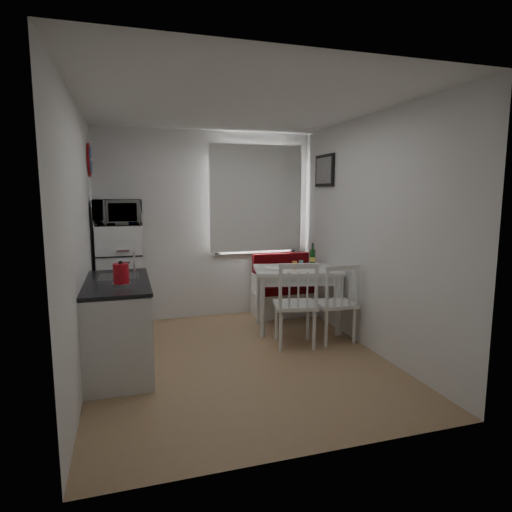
{
  "coord_description": "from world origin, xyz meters",
  "views": [
    {
      "loc": [
        -1.08,
        -4.19,
        1.75
      ],
      "look_at": [
        0.34,
        0.5,
        1.03
      ],
      "focal_mm": 30.0,
      "sensor_mm": 36.0,
      "label": 1
    }
  ],
  "objects_px": {
    "fridge": "(121,278)",
    "kettle": "(121,274)",
    "microwave": "(118,212)",
    "kitchen_counter": "(119,324)",
    "chair_left": "(299,295)",
    "bench": "(294,294)",
    "wine_bottle": "(313,254)",
    "chair_right": "(338,295)",
    "dining_table": "(297,275)"
  },
  "relations": [
    {
      "from": "kitchen_counter",
      "to": "dining_table",
      "type": "distance_m",
      "value": 2.3
    },
    {
      "from": "kitchen_counter",
      "to": "kettle",
      "type": "height_order",
      "value": "kitchen_counter"
    },
    {
      "from": "kitchen_counter",
      "to": "kettle",
      "type": "bearing_deg",
      "value": -79.42
    },
    {
      "from": "kettle",
      "to": "chair_right",
      "type": "bearing_deg",
      "value": 6.51
    },
    {
      "from": "chair_left",
      "to": "chair_right",
      "type": "relative_size",
      "value": 1.09
    },
    {
      "from": "kitchen_counter",
      "to": "microwave",
      "type": "relative_size",
      "value": 2.32
    },
    {
      "from": "wine_bottle",
      "to": "chair_left",
      "type": "bearing_deg",
      "value": -123.61
    },
    {
      "from": "bench",
      "to": "kettle",
      "type": "height_order",
      "value": "kettle"
    },
    {
      "from": "microwave",
      "to": "kettle",
      "type": "distance_m",
      "value": 1.54
    },
    {
      "from": "bench",
      "to": "kettle",
      "type": "bearing_deg",
      "value": -145.8
    },
    {
      "from": "dining_table",
      "to": "fridge",
      "type": "distance_m",
      "value": 2.24
    },
    {
      "from": "kitchen_counter",
      "to": "bench",
      "type": "xyz_separation_m",
      "value": [
        2.43,
        1.35,
        -0.17
      ]
    },
    {
      "from": "wine_bottle",
      "to": "chair_right",
      "type": "bearing_deg",
      "value": -91.0
    },
    {
      "from": "chair_left",
      "to": "kitchen_counter",
      "type": "bearing_deg",
      "value": -167.66
    },
    {
      "from": "kettle",
      "to": "kitchen_counter",
      "type": "bearing_deg",
      "value": 100.58
    },
    {
      "from": "dining_table",
      "to": "chair_left",
      "type": "bearing_deg",
      "value": -97.68
    },
    {
      "from": "wine_bottle",
      "to": "kitchen_counter",
      "type": "bearing_deg",
      "value": -162.46
    },
    {
      "from": "chair_right",
      "to": "kettle",
      "type": "distance_m",
      "value": 2.44
    },
    {
      "from": "kitchen_counter",
      "to": "dining_table",
      "type": "relative_size",
      "value": 1.1
    },
    {
      "from": "kettle",
      "to": "wine_bottle",
      "type": "height_order",
      "value": "kettle"
    },
    {
      "from": "kitchen_counter",
      "to": "wine_bottle",
      "type": "height_order",
      "value": "kitchen_counter"
    },
    {
      "from": "kitchen_counter",
      "to": "chair_left",
      "type": "relative_size",
      "value": 2.4
    },
    {
      "from": "kettle",
      "to": "microwave",
      "type": "bearing_deg",
      "value": 91.18
    },
    {
      "from": "kitchen_counter",
      "to": "kettle",
      "type": "xyz_separation_m",
      "value": [
        0.05,
        -0.27,
        0.56
      ]
    },
    {
      "from": "chair_right",
      "to": "wine_bottle",
      "type": "distance_m",
      "value": 0.85
    },
    {
      "from": "chair_right",
      "to": "kettle",
      "type": "bearing_deg",
      "value": -172.89
    },
    {
      "from": "wine_bottle",
      "to": "bench",
      "type": "bearing_deg",
      "value": 91.94
    },
    {
      "from": "chair_right",
      "to": "fridge",
      "type": "relative_size",
      "value": 0.37
    },
    {
      "from": "fridge",
      "to": "kettle",
      "type": "height_order",
      "value": "fridge"
    },
    {
      "from": "chair_left",
      "to": "wine_bottle",
      "type": "xyz_separation_m",
      "value": [
        0.51,
        0.77,
        0.34
      ]
    },
    {
      "from": "fridge",
      "to": "microwave",
      "type": "distance_m",
      "value": 0.84
    },
    {
      "from": "fridge",
      "to": "kettle",
      "type": "distance_m",
      "value": 1.55
    },
    {
      "from": "bench",
      "to": "fridge",
      "type": "relative_size",
      "value": 0.9
    },
    {
      "from": "kitchen_counter",
      "to": "microwave",
      "type": "xyz_separation_m",
      "value": [
        0.02,
        1.19,
        1.06
      ]
    },
    {
      "from": "microwave",
      "to": "kettle",
      "type": "xyz_separation_m",
      "value": [
        0.03,
        -1.46,
        -0.5
      ]
    },
    {
      "from": "chair_left",
      "to": "fridge",
      "type": "xyz_separation_m",
      "value": [
        -1.92,
        1.24,
        0.07
      ]
    },
    {
      "from": "kitchen_counter",
      "to": "dining_table",
      "type": "height_order",
      "value": "kitchen_counter"
    },
    {
      "from": "microwave",
      "to": "chair_left",
      "type": "bearing_deg",
      "value": -31.89
    },
    {
      "from": "dining_table",
      "to": "kettle",
      "type": "bearing_deg",
      "value": -143.55
    },
    {
      "from": "bench",
      "to": "dining_table",
      "type": "height_order",
      "value": "bench"
    },
    {
      "from": "wine_bottle",
      "to": "dining_table",
      "type": "bearing_deg",
      "value": -159.21
    },
    {
      "from": "chair_left",
      "to": "bench",
      "type": "bearing_deg",
      "value": 82.21
    },
    {
      "from": "chair_left",
      "to": "chair_right",
      "type": "height_order",
      "value": "chair_left"
    },
    {
      "from": "bench",
      "to": "chair_right",
      "type": "relative_size",
      "value": 2.41
    },
    {
      "from": "chair_right",
      "to": "fridge",
      "type": "distance_m",
      "value": 2.72
    },
    {
      "from": "bench",
      "to": "microwave",
      "type": "distance_m",
      "value": 2.71
    },
    {
      "from": "bench",
      "to": "dining_table",
      "type": "distance_m",
      "value": 0.83
    },
    {
      "from": "dining_table",
      "to": "microwave",
      "type": "height_order",
      "value": "microwave"
    },
    {
      "from": "kitchen_counter",
      "to": "fridge",
      "type": "bearing_deg",
      "value": 89.1
    },
    {
      "from": "microwave",
      "to": "wine_bottle",
      "type": "relative_size",
      "value": 1.85
    }
  ]
}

